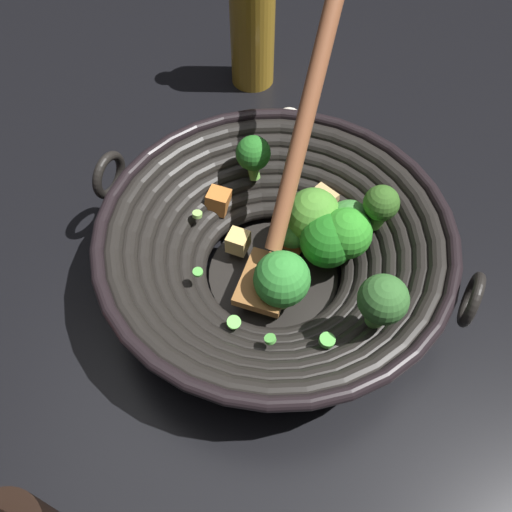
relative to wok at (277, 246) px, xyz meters
name	(u,v)px	position (x,y,z in m)	size (l,w,h in m)	color
ground_plane	(271,278)	(0.00, 0.00, -0.06)	(4.00, 4.00, 0.00)	black
wok	(277,246)	(0.00, 0.00, 0.00)	(0.39, 0.39, 0.28)	black
cooking_oil_bottle	(251,21)	(-0.35, -0.05, 0.04)	(0.06, 0.06, 0.23)	#AD7F23
garlic_bulb	(287,121)	(-0.24, 0.01, -0.04)	(0.04, 0.04, 0.04)	silver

